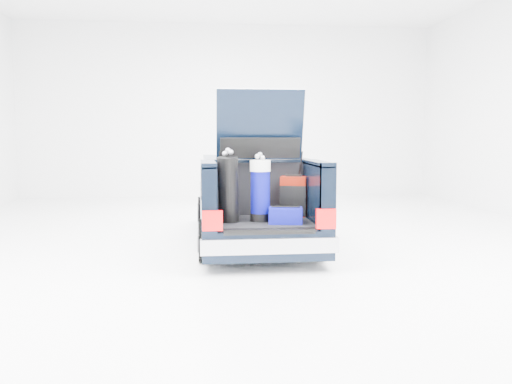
{
  "coord_description": "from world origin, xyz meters",
  "views": [
    {
      "loc": [
        -0.92,
        -9.0,
        1.8
      ],
      "look_at": [
        0.0,
        -0.5,
        0.91
      ],
      "focal_mm": 38.0,
      "sensor_mm": 36.0,
      "label": 1
    }
  ],
  "objects": [
    {
      "name": "black_golf_bag",
      "position": [
        -0.5,
        -1.57,
        1.06
      ],
      "size": [
        0.37,
        0.43,
        1.02
      ],
      "rotation": [
        0.0,
        0.0,
        -0.27
      ],
      "color": "black",
      "rests_on": "car"
    },
    {
      "name": "red_suitcase",
      "position": [
        0.5,
        -1.09,
        0.89
      ],
      "size": [
        0.43,
        0.35,
        0.63
      ],
      "rotation": [
        0.0,
        0.0,
        -0.29
      ],
      "color": "#660E03",
      "rests_on": "car"
    },
    {
      "name": "blue_duffel",
      "position": [
        0.27,
        -1.74,
        0.71
      ],
      "size": [
        0.5,
        0.37,
        0.24
      ],
      "rotation": [
        0.0,
        0.0,
        -0.17
      ],
      "color": "#04046B",
      "rests_on": "car"
    },
    {
      "name": "blue_golf_bag",
      "position": [
        -0.05,
        -1.49,
        1.04
      ],
      "size": [
        0.37,
        0.37,
        0.97
      ],
      "rotation": [
        0.0,
        0.0,
        -0.33
      ],
      "color": "black",
      "rests_on": "car"
    },
    {
      "name": "ground",
      "position": [
        0.0,
        0.0,
        0.0
      ],
      "size": [
        14.0,
        14.0,
        0.0
      ],
      "primitive_type": "plane",
      "color": "white",
      "rests_on": "ground"
    },
    {
      "name": "car",
      "position": [
        -0.0,
        0.11,
        0.67
      ],
      "size": [
        1.87,
        4.65,
        2.47
      ],
      "color": "black",
      "rests_on": "ground"
    }
  ]
}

